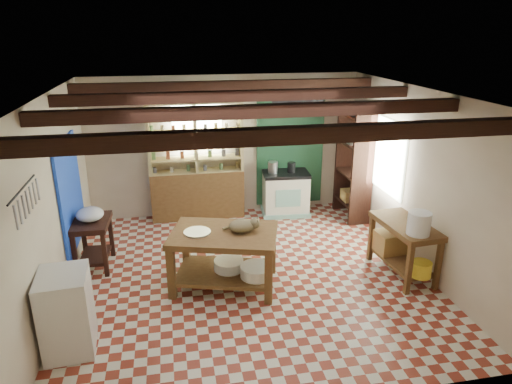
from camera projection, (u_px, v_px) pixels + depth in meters
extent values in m
cube|color=maroon|center=(249.00, 275.00, 6.62)|extent=(5.00, 5.00, 0.02)
cube|color=#414146|center=(247.00, 93.00, 5.73)|extent=(5.00, 5.00, 0.02)
cube|color=beige|center=(225.00, 146.00, 8.48)|extent=(5.00, 0.04, 2.60)
cube|color=beige|center=(299.00, 288.00, 3.86)|extent=(5.00, 0.04, 2.60)
cube|color=beige|center=(52.00, 203.00, 5.73)|extent=(0.04, 5.00, 2.60)
cube|color=beige|center=(417.00, 179.00, 6.62)|extent=(0.04, 5.00, 2.60)
cube|color=#321911|center=(248.00, 103.00, 5.77)|extent=(5.00, 3.80, 0.15)
cube|color=blue|center=(70.00, 194.00, 6.63)|extent=(0.04, 1.40, 1.60)
cube|color=#1D482C|center=(290.00, 146.00, 8.69)|extent=(1.30, 0.04, 2.30)
cube|color=silver|center=(197.00, 126.00, 8.24)|extent=(0.90, 0.02, 0.80)
cube|color=silver|center=(386.00, 155.00, 7.50)|extent=(0.02, 1.30, 1.20)
cube|color=black|center=(24.00, 201.00, 4.47)|extent=(0.06, 0.90, 0.28)
cube|color=black|center=(298.00, 100.00, 7.99)|extent=(0.86, 0.12, 0.36)
cube|color=tan|center=(196.00, 161.00, 8.28)|extent=(1.70, 0.34, 2.20)
cube|color=#321911|center=(354.00, 165.00, 8.34)|extent=(0.40, 0.86, 2.00)
cube|color=brown|center=(224.00, 259.00, 6.23)|extent=(1.61, 1.29, 0.80)
cube|color=white|center=(286.00, 193.00, 8.65)|extent=(0.89, 0.64, 0.83)
cube|color=#321911|center=(94.00, 244.00, 6.72)|extent=(0.53, 0.76, 0.75)
cube|color=white|center=(67.00, 312.00, 4.96)|extent=(0.56, 0.65, 0.92)
cube|color=brown|center=(403.00, 249.00, 6.52)|extent=(0.64, 1.15, 0.80)
ellipsoid|color=olive|center=(243.00, 226.00, 6.09)|extent=(0.41, 0.33, 0.17)
cylinder|color=#A5A6AD|center=(197.00, 232.00, 6.08)|extent=(0.45, 0.45, 0.02)
cylinder|color=white|center=(229.00, 265.00, 6.31)|extent=(0.51, 0.51, 0.14)
cylinder|color=white|center=(256.00, 271.00, 6.14)|extent=(0.55, 0.55, 0.15)
cylinder|color=#A5A6AD|center=(273.00, 167.00, 8.45)|extent=(0.20, 0.20, 0.21)
cylinder|color=black|center=(291.00, 167.00, 8.49)|extent=(0.16, 0.16, 0.19)
ellipsoid|color=white|center=(90.00, 214.00, 6.56)|extent=(0.41, 0.41, 0.20)
cylinder|color=white|center=(419.00, 223.00, 6.00)|extent=(0.33, 0.33, 0.31)
cube|color=#AF8346|center=(391.00, 242.00, 6.80)|extent=(0.47, 0.39, 0.31)
cylinder|color=gold|center=(421.00, 269.00, 6.14)|extent=(0.30, 0.30, 0.21)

